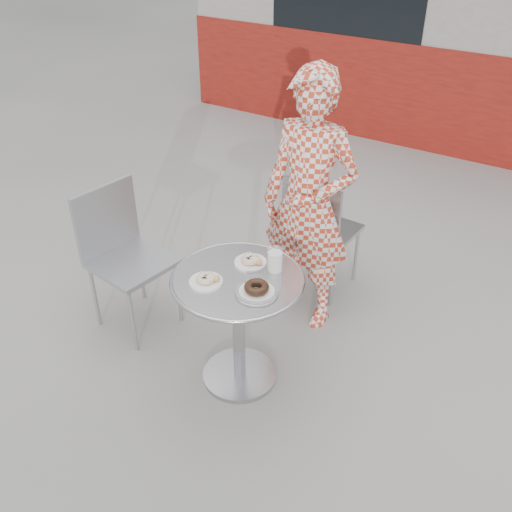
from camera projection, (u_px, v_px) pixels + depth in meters
The scene contains 9 objects.
ground at pixel (246, 378), 3.14m from camera, with size 60.00×60.00×0.00m, color #9A9792.
bistro_table at pixel (238, 304), 2.87m from camera, with size 0.67×0.67×0.67m.
chair_far at pixel (321, 253), 3.72m from camera, with size 0.41×0.41×0.82m.
chair_left at pixel (135, 286), 3.39m from camera, with size 0.47×0.47×0.87m.
seated_person at pixel (309, 204), 3.19m from camera, with size 0.56×0.37×1.54m, color #B4331B.
plate_far at pixel (251, 261), 2.87m from camera, with size 0.16×0.16×0.04m.
plate_near at pixel (206, 280), 2.73m from camera, with size 0.16×0.16×0.04m.
plate_checker at pixel (257, 290), 2.66m from camera, with size 0.21×0.21×0.05m.
milk_cup at pixel (275, 260), 2.80m from camera, with size 0.08×0.08×0.13m.
Camera 1 is at (1.25, -1.86, 2.30)m, focal length 40.00 mm.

